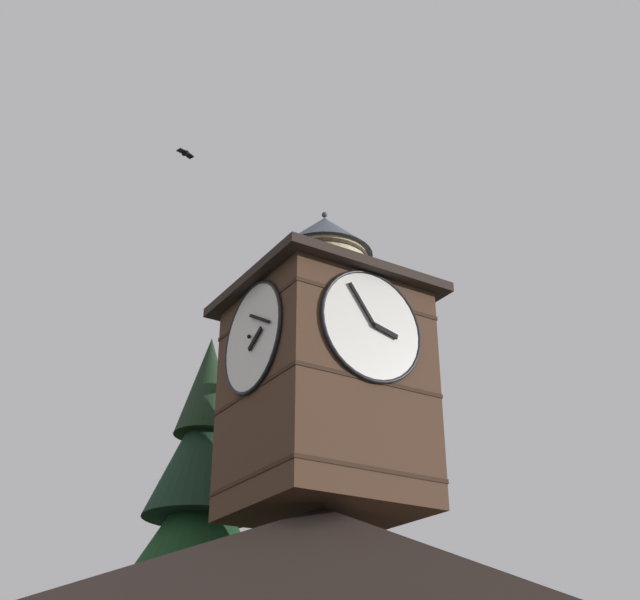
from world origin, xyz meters
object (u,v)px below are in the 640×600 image
pine_tree_behind (198,563)px  flying_bird_high (185,153)px  clock_tower (325,376)px  moon (194,534)px

pine_tree_behind → flying_bird_high: size_ratio=23.24×
clock_tower → moon: clock_tower is taller
clock_tower → pine_tree_behind: clock_tower is taller
pine_tree_behind → flying_bird_high: (2.83, 3.70, 10.65)m
clock_tower → pine_tree_behind: bearing=-84.1°
pine_tree_behind → moon: 34.01m
pine_tree_behind → clock_tower: bearing=95.9°
clock_tower → flying_bird_high: 7.93m
pine_tree_behind → moon: size_ratio=8.60×
flying_bird_high → moon: bearing=-115.0°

